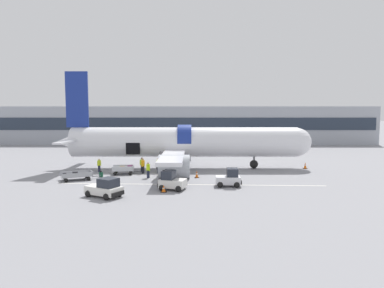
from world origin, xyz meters
The scene contains 19 objects.
ground_plane centered at (0.00, 0.00, 0.00)m, with size 500.00×500.00×0.00m, color gray.
apron_marking_line centered at (3.32, -5.72, 0.00)m, with size 26.27×1.27×0.01m.
terminal_strip centered at (0.00, 40.09, 4.19)m, with size 88.13×9.11×8.37m.
airplane centered at (2.10, 4.18, 3.20)m, with size 32.18×24.81×12.12m.
baggage_tug_lead centered at (1.66, -7.92, 0.74)m, with size 2.73×2.42×1.76m.
baggage_tug_mid centered at (7.08, -6.47, 0.72)m, with size 2.45×1.93×1.74m.
baggage_tug_rear centered at (-3.72, -10.68, 0.70)m, with size 3.50×2.91×1.62m.
baggage_cart_loading centered at (-4.32, -0.13, 0.49)m, with size 3.37×1.96×0.99m.
baggage_cart_queued centered at (-8.54, -3.50, 0.43)m, with size 4.02×2.82×0.95m.
ground_crew_loader_a centered at (-7.56, 1.41, 0.85)m, with size 0.50×0.53×1.61m.
ground_crew_loader_b centered at (-1.23, -2.32, 0.91)m, with size 0.55×0.55×1.73m.
ground_crew_driver centered at (0.06, -0.20, 0.95)m, with size 0.54×0.62×1.81m.
ground_crew_supervisor centered at (-2.20, 0.48, 0.92)m, with size 0.50×0.61×1.75m.
ground_crew_helper centered at (-2.46, 1.39, 0.92)m, with size 0.59×0.53×1.75m.
ground_crew_marshal centered at (-0.42, 0.73, 0.94)m, with size 0.57×0.57×1.79m.
suitcase_on_tarmac_upright centered at (-6.48, -1.80, 0.28)m, with size 0.43×0.40×0.66m.
safety_cone_nose centered at (17.72, 3.92, 0.37)m, with size 0.54×0.54×0.79m.
safety_cone_engine_left centered at (1.02, -8.93, 0.29)m, with size 0.52×0.52×0.63m.
safety_cone_wingtip centered at (4.02, -2.16, 0.36)m, with size 0.48×0.48×0.77m.
Camera 1 is at (3.70, -38.72, 7.03)m, focal length 32.00 mm.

